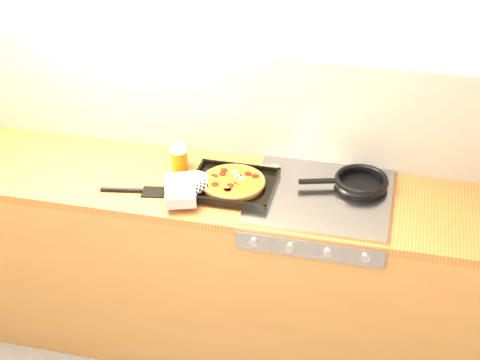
% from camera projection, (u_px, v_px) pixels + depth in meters
% --- Properties ---
extents(room_shell, '(3.20, 3.20, 3.20)m').
position_uv_depth(room_shell, '(234.00, 106.00, 3.34)').
color(room_shell, white).
rests_on(room_shell, ground).
extents(counter_run, '(3.20, 0.62, 0.90)m').
position_uv_depth(counter_run, '(220.00, 265.00, 3.47)').
color(counter_run, olive).
rests_on(counter_run, ground).
extents(stovetop, '(0.60, 0.56, 0.02)m').
position_uv_depth(stovetop, '(320.00, 196.00, 3.15)').
color(stovetop, '#9F9FA4').
rests_on(stovetop, counter_run).
extents(pizza_on_tray, '(0.48, 0.41, 0.06)m').
position_uv_depth(pizza_on_tray, '(219.00, 184.00, 3.16)').
color(pizza_on_tray, black).
rests_on(pizza_on_tray, stovetop).
extents(frying_pan, '(0.41, 0.29, 0.04)m').
position_uv_depth(frying_pan, '(360.00, 182.00, 3.19)').
color(frying_pan, black).
rests_on(frying_pan, stovetop).
extents(tomato_can, '(0.09, 0.09, 0.11)m').
position_uv_depth(tomato_can, '(179.00, 157.00, 3.34)').
color(tomato_can, maroon).
rests_on(tomato_can, counter_run).
extents(juice_glass, '(0.08, 0.08, 0.13)m').
position_uv_depth(juice_glass, '(179.00, 157.00, 3.32)').
color(juice_glass, '#D15E0C').
rests_on(juice_glass, counter_run).
extents(wooden_spoon, '(0.29, 0.11, 0.02)m').
position_uv_depth(wooden_spoon, '(254.00, 167.00, 3.35)').
color(wooden_spoon, '#B2864B').
rests_on(wooden_spoon, counter_run).
extents(black_spatula, '(0.29, 0.10, 0.02)m').
position_uv_depth(black_spatula, '(135.00, 191.00, 3.18)').
color(black_spatula, black).
rests_on(black_spatula, counter_run).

